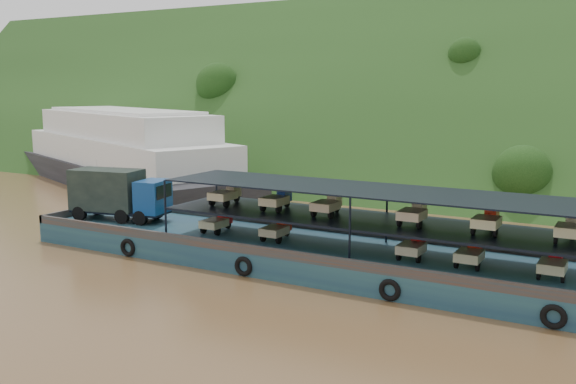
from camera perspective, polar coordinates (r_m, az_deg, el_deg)
The scene contains 4 objects.
ground at distance 37.47m, azimuth 0.41°, elevation -5.73°, with size 160.00×160.00×0.00m, color brown.
hillside at distance 70.55m, azimuth 14.76°, elevation 1.09°, with size 140.00×28.00×28.00m, color #1E3C15.
cargo_barge at distance 35.76m, azimuth 0.41°, elevation -4.63°, with size 35.00×7.18×4.54m.
passenger_ferry at distance 66.01m, azimuth -14.42°, elevation 3.42°, with size 38.01×23.19×7.56m.
Camera 1 is at (17.56, -31.63, 9.74)m, focal length 40.00 mm.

